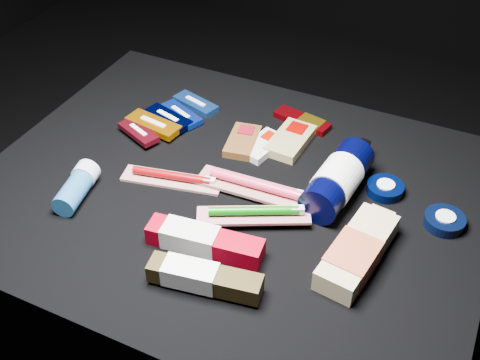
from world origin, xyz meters
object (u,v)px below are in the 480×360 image
at_px(toothpaste_carton_red, 200,240).
at_px(bodywash_bottle, 357,253).
at_px(deodorant_stick, 77,187).
at_px(lotion_bottle, 338,179).

bearing_deg(toothpaste_carton_red, bodywash_bottle, 11.76).
bearing_deg(toothpaste_carton_red, deodorant_stick, 169.17).
xyz_separation_m(lotion_bottle, toothpaste_carton_red, (-0.17, -0.24, -0.02)).
bearing_deg(lotion_bottle, toothpaste_carton_red, -120.41).
bearing_deg(deodorant_stick, lotion_bottle, 14.86).
xyz_separation_m(lotion_bottle, bodywash_bottle, (0.09, -0.15, -0.02)).
bearing_deg(deodorant_stick, toothpaste_carton_red, -15.10).
distance_m(deodorant_stick, toothpaste_carton_red, 0.28).
relative_size(lotion_bottle, toothpaste_carton_red, 1.16).
height_order(lotion_bottle, deodorant_stick, lotion_bottle).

